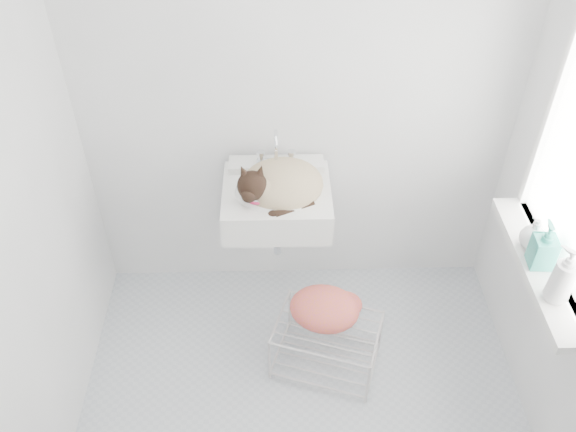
{
  "coord_description": "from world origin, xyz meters",
  "views": [
    {
      "loc": [
        -0.11,
        -1.6,
        2.72
      ],
      "look_at": [
        -0.06,
        0.5,
        0.88
      ],
      "focal_mm": 38.04,
      "sensor_mm": 36.0,
      "label": 1
    }
  ],
  "objects_px": {
    "wire_rack": "(326,345)",
    "bottle_c": "(530,246)",
    "bottle_b": "(538,264)",
    "cat": "(279,184)",
    "bottle_a": "(554,298)",
    "sink": "(277,189)"
  },
  "relations": [
    {
      "from": "wire_rack",
      "to": "bottle_c",
      "type": "relative_size",
      "value": 3.39
    },
    {
      "from": "bottle_b",
      "to": "bottle_c",
      "type": "distance_m",
      "value": 0.11
    },
    {
      "from": "cat",
      "to": "bottle_a",
      "type": "bearing_deg",
      "value": -43.32
    },
    {
      "from": "cat",
      "to": "sink",
      "type": "bearing_deg",
      "value": 117.18
    },
    {
      "from": "wire_rack",
      "to": "bottle_c",
      "type": "xyz_separation_m",
      "value": [
        0.87,
        -0.01,
        0.7
      ]
    },
    {
      "from": "sink",
      "to": "bottle_a",
      "type": "relative_size",
      "value": 2.37
    },
    {
      "from": "sink",
      "to": "cat",
      "type": "xyz_separation_m",
      "value": [
        0.01,
        -0.02,
        0.04
      ]
    },
    {
      "from": "wire_rack",
      "to": "sink",
      "type": "bearing_deg",
      "value": 120.21
    },
    {
      "from": "cat",
      "to": "wire_rack",
      "type": "distance_m",
      "value": 0.87
    },
    {
      "from": "bottle_a",
      "to": "bottle_c",
      "type": "bearing_deg",
      "value": 90.0
    },
    {
      "from": "sink",
      "to": "cat",
      "type": "relative_size",
      "value": 1.16
    },
    {
      "from": "sink",
      "to": "bottle_c",
      "type": "distance_m",
      "value": 1.19
    },
    {
      "from": "cat",
      "to": "bottle_c",
      "type": "bearing_deg",
      "value": -30.77
    },
    {
      "from": "bottle_c",
      "to": "wire_rack",
      "type": "bearing_deg",
      "value": 179.16
    },
    {
      "from": "bottle_a",
      "to": "bottle_b",
      "type": "relative_size",
      "value": 1.04
    },
    {
      "from": "bottle_a",
      "to": "bottle_c",
      "type": "height_order",
      "value": "bottle_a"
    },
    {
      "from": "sink",
      "to": "wire_rack",
      "type": "height_order",
      "value": "sink"
    },
    {
      "from": "cat",
      "to": "bottle_c",
      "type": "distance_m",
      "value": 1.18
    },
    {
      "from": "sink",
      "to": "wire_rack",
      "type": "relative_size",
      "value": 1.06
    },
    {
      "from": "bottle_a",
      "to": "bottle_b",
      "type": "distance_m",
      "value": 0.19
    },
    {
      "from": "sink",
      "to": "bottle_c",
      "type": "relative_size",
      "value": 3.59
    },
    {
      "from": "cat",
      "to": "wire_rack",
      "type": "height_order",
      "value": "cat"
    }
  ]
}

